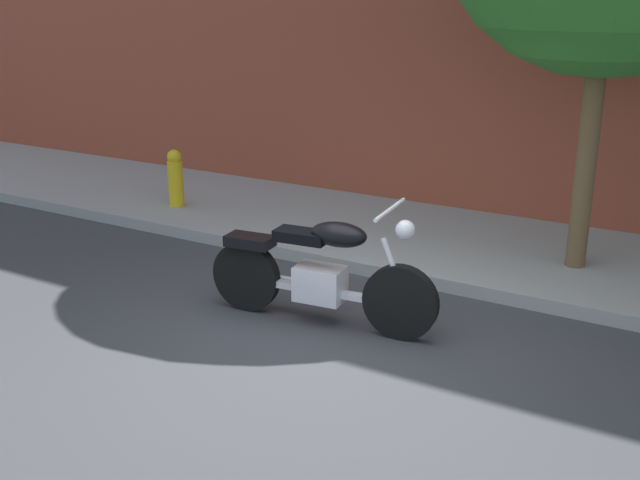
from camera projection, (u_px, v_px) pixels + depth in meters
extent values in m
plane|color=#38383D|center=(326.00, 349.00, 6.39)|extent=(60.00, 60.00, 0.00)
cube|color=#959595|center=(455.00, 245.00, 8.83)|extent=(24.74, 2.59, 0.14)
cylinder|color=black|center=(400.00, 302.00, 6.51)|extent=(0.68, 0.18, 0.67)
cylinder|color=black|center=(246.00, 276.00, 7.11)|extent=(0.68, 0.18, 0.67)
cube|color=silver|center=(320.00, 283.00, 6.79)|extent=(0.47, 0.33, 0.32)
cube|color=silver|center=(320.00, 291.00, 6.81)|extent=(1.37, 0.23, 0.06)
ellipsoid|color=black|center=(339.00, 234.00, 6.57)|extent=(0.54, 0.31, 0.22)
cube|color=black|center=(302.00, 236.00, 6.73)|extent=(0.50, 0.29, 0.10)
cube|color=black|center=(250.00, 241.00, 6.98)|extent=(0.46, 0.29, 0.10)
cylinder|color=silver|center=(395.00, 271.00, 6.44)|extent=(0.27, 0.08, 0.58)
cylinder|color=silver|center=(390.00, 210.00, 6.30)|extent=(0.11, 0.70, 0.04)
sphere|color=silver|center=(405.00, 230.00, 6.29)|extent=(0.17, 0.17, 0.17)
cylinder|color=silver|center=(303.00, 284.00, 7.06)|extent=(0.81, 0.17, 0.09)
cylinder|color=brown|center=(588.00, 146.00, 7.56)|extent=(0.20, 0.20, 2.83)
cylinder|color=gold|center=(176.00, 189.00, 10.12)|extent=(0.20, 0.20, 0.75)
sphere|color=gold|center=(174.00, 157.00, 9.98)|extent=(0.19, 0.19, 0.19)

